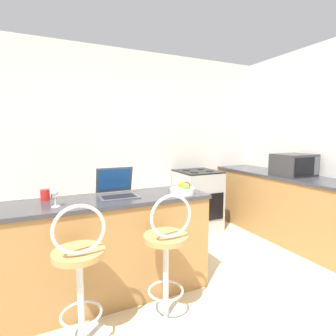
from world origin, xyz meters
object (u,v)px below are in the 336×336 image
at_px(bar_stool_far, 167,262).
at_px(microwave, 294,165).
at_px(mug_red, 46,195).
at_px(fruit_bowl, 183,190).
at_px(bar_stool_near, 80,281).
at_px(laptop, 117,189).
at_px(stove_range, 197,200).
at_px(wine_glass_tall, 55,193).

bearing_deg(bar_stool_far, microwave, 17.83).
relative_size(mug_red, fruit_bowl, 0.42).
height_order(bar_stool_near, fruit_bowl, bar_stool_near).
height_order(bar_stool_near, microwave, microwave).
bearing_deg(bar_stool_far, bar_stool_near, 180.00).
relative_size(laptop, microwave, 0.68).
height_order(bar_stool_near, bar_stool_far, same).
bearing_deg(microwave, mug_red, -178.94).
xyz_separation_m(bar_stool_far, laptop, (-0.23, 0.56, 0.47)).
xyz_separation_m(stove_range, wine_glass_tall, (-2.01, -1.25, 0.55)).
bearing_deg(bar_stool_near, wine_glass_tall, 106.38).
xyz_separation_m(microwave, fruit_bowl, (-1.82, -0.32, -0.10)).
height_order(stove_range, fruit_bowl, fruit_bowl).
bearing_deg(fruit_bowl, bar_stool_near, -158.68).
height_order(stove_range, mug_red, mug_red).
xyz_separation_m(bar_stool_far, wine_glass_tall, (-0.74, 0.39, 0.52)).
height_order(bar_stool_far, wine_glass_tall, wine_glass_tall).
bearing_deg(bar_stool_far, mug_red, 141.61).
bearing_deg(stove_range, fruit_bowl, -126.47).
height_order(bar_stool_near, wine_glass_tall, wine_glass_tall).
bearing_deg(laptop, fruit_bowl, -17.99).
xyz_separation_m(stove_range, mug_red, (-2.07, -1.00, 0.49)).
bearing_deg(bar_stool_near, microwave, 14.00).
xyz_separation_m(microwave, mug_red, (-2.96, -0.05, -0.10)).
xyz_separation_m(bar_stool_far, fruit_bowl, (0.34, 0.37, 0.45)).
relative_size(microwave, wine_glass_tall, 3.20).
height_order(laptop, microwave, microwave).
distance_m(mug_red, fruit_bowl, 1.17).
bearing_deg(fruit_bowl, stove_range, 53.53).
bearing_deg(bar_stool_far, stove_range, 52.23).
xyz_separation_m(microwave, wine_glass_tall, (-2.89, -0.30, -0.03)).
bearing_deg(stove_range, wine_glass_tall, -148.17).
xyz_separation_m(laptop, stove_range, (1.50, 1.08, -0.51)).
distance_m(laptop, fruit_bowl, 0.60).
relative_size(bar_stool_near, microwave, 2.08).
relative_size(laptop, wine_glass_tall, 2.18).
distance_m(bar_stool_far, mug_red, 1.13).
distance_m(bar_stool_near, bar_stool_far, 0.62).
bearing_deg(bar_stool_near, stove_range, 40.85).
distance_m(bar_stool_near, fruit_bowl, 1.13).
relative_size(bar_stool_far, microwave, 2.08).
xyz_separation_m(laptop, fruit_bowl, (0.57, -0.18, -0.02)).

